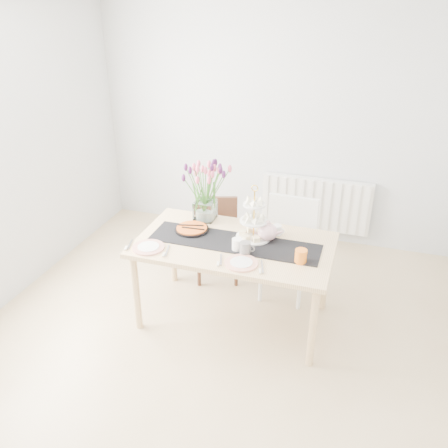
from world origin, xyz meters
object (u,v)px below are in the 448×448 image
(chair_brown, at_px, (218,232))
(cream_jug, at_px, (277,230))
(mug_white, at_px, (237,245))
(mug_orange, at_px, (301,256))
(mug_grey, at_px, (245,248))
(plate_right, at_px, (241,263))
(cake_stand, at_px, (254,225))
(plate_left, at_px, (148,247))
(chair_white, at_px, (289,240))
(radiator, at_px, (316,204))
(teapot, at_px, (268,232))
(tart_tin, at_px, (192,229))
(dining_table, at_px, (234,251))
(tulip_vase, at_px, (205,182))

(chair_brown, xyz_separation_m, cream_jug, (0.67, -0.41, 0.34))
(mug_white, xyz_separation_m, mug_orange, (0.51, -0.03, 0.00))
(mug_grey, xyz_separation_m, plate_right, (0.01, -0.15, -0.04))
(cake_stand, height_order, plate_left, cake_stand)
(chair_white, bearing_deg, radiator, 86.33)
(chair_brown, distance_m, teapot, 0.90)
(cake_stand, bearing_deg, plate_left, -151.29)
(teapot, bearing_deg, chair_brown, 146.33)
(radiator, relative_size, mug_grey, 11.78)
(cake_stand, relative_size, plate_right, 1.67)
(cake_stand, relative_size, tart_tin, 1.46)
(mug_grey, bearing_deg, dining_table, 123.93)
(chair_brown, bearing_deg, radiator, 31.93)
(plate_left, bearing_deg, chair_white, 41.43)
(tulip_vase, height_order, cream_jug, tulip_vase)
(radiator, bearing_deg, tart_tin, -118.82)
(chair_white, relative_size, teapot, 3.59)
(cake_stand, distance_m, mug_orange, 0.51)
(cream_jug, bearing_deg, chair_white, 94.49)
(chair_white, xyz_separation_m, mug_grey, (-0.22, -0.71, 0.26))
(cream_jug, relative_size, tart_tin, 0.29)
(radiator, xyz_separation_m, cream_jug, (-0.16, -1.40, 0.34))
(dining_table, bearing_deg, cake_stand, 42.91)
(tulip_vase, bearing_deg, tart_tin, -96.96)
(chair_brown, height_order, mug_grey, mug_grey)
(teapot, bearing_deg, mug_white, -122.42)
(cream_jug, height_order, plate_right, cream_jug)
(dining_table, distance_m, teapot, 0.32)
(mug_grey, xyz_separation_m, plate_left, (-0.76, -0.15, -0.04))
(dining_table, bearing_deg, mug_grey, -47.57)
(tulip_vase, xyz_separation_m, mug_white, (0.43, -0.45, -0.30))
(tart_tin, bearing_deg, tulip_vase, 83.04)
(chair_white, relative_size, tulip_vase, 1.44)
(tulip_vase, distance_m, plate_left, 0.77)
(mug_orange, distance_m, plate_left, 1.20)
(radiator, bearing_deg, cake_stand, -102.01)
(tulip_vase, bearing_deg, mug_white, -46.08)
(plate_left, bearing_deg, teapot, 25.41)
(teapot, height_order, plate_left, teapot)
(tulip_vase, relative_size, plate_right, 2.53)
(chair_brown, height_order, cake_stand, cake_stand)
(teapot, bearing_deg, cake_stand, -171.58)
(radiator, height_order, chair_white, chair_white)
(tulip_vase, distance_m, cake_stand, 0.60)
(mug_grey, distance_m, mug_white, 0.08)
(chair_brown, height_order, tulip_vase, tulip_vase)
(tulip_vase, xyz_separation_m, mug_orange, (0.94, -0.48, -0.30))
(teapot, relative_size, cream_jug, 3.07)
(chair_brown, distance_m, plate_left, 1.04)
(cake_stand, distance_m, mug_grey, 0.27)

